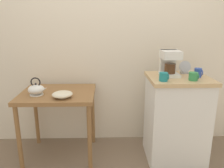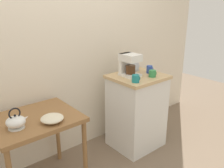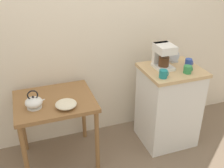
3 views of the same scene
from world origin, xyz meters
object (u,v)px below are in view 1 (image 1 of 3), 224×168
Objects in this scene: bowl_stoneware at (62,94)px; teakettle at (36,89)px; table_clock at (185,68)px; coffee_maker at (170,62)px; mug_tall_green at (194,76)px; mug_blue at (198,73)px; mug_dark_teal at (164,77)px.

teakettle is at bearing 161.28° from bowl_stoneware.
coffee_maker is at bearing -155.70° from table_clock.
mug_blue is (0.10, 0.13, 0.01)m from mug_tall_green.
table_clock is at bearing 86.40° from mug_tall_green.
mug_tall_green is at bearing -49.68° from coffee_maker.
bowl_stoneware is 2.25× the size of mug_dark_teal.
coffee_maker is at bearing 130.32° from mug_tall_green.
mug_blue is at bearing 3.92° from bowl_stoneware.
bowl_stoneware is 1.12m from coffee_maker.
bowl_stoneware is 2.21× the size of mug_blue.
mug_tall_green is 1.02× the size of mug_dark_teal.
teakettle is 1.26m from mug_dark_teal.
teakettle is 0.75× the size of coffee_maker.
table_clock is at bearing 11.51° from bowl_stoneware.
bowl_stoneware is at bearing 176.77° from mug_dark_teal.
table_clock reaches higher than mug_dark_teal.
bowl_stoneware is 0.98m from mug_dark_teal.
teakettle is at bearing -176.74° from coffee_maker.
teakettle is 1.63m from mug_blue.
bowl_stoneware is 1.36m from mug_blue.
mug_dark_teal reaches higher than teakettle.
mug_dark_teal is at bearing -159.07° from mug_blue.
coffee_maker is 1.93× the size of table_clock.
mug_blue is (0.27, -0.08, -0.10)m from coffee_maker.
mug_blue reaches higher than bowl_stoneware.
mug_dark_teal is 0.65× the size of table_clock.
coffee_maker reaches higher than table_clock.
coffee_maker reaches higher than mug_blue.
mug_tall_green is 0.16m from mug_blue.
bowl_stoneware is at bearing 178.23° from mug_tall_green.
teakettle is at bearing 175.06° from mug_tall_green.
teakettle is 1.56m from table_clock.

